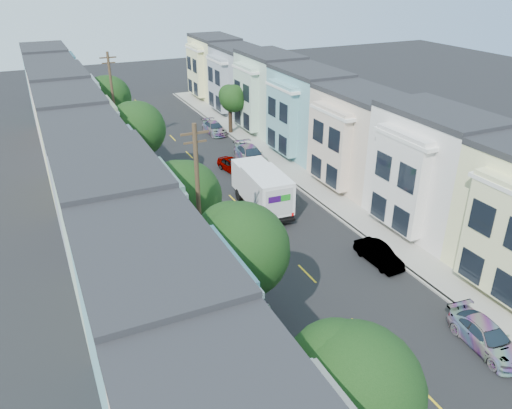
{
  "coord_description": "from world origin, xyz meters",
  "views": [
    {
      "loc": [
        -14.16,
        -22.73,
        17.88
      ],
      "look_at": [
        -0.59,
        6.44,
        2.2
      ],
      "focal_mm": 35.0,
      "sensor_mm": 36.0,
      "label": 1
    }
  ],
  "objects": [
    {
      "name": "curb_left",
      "position": [
        -6.05,
        15.0,
        0.07
      ],
      "size": [
        0.3,
        70.0,
        0.15
      ],
      "primitive_type": "cube",
      "color": "gray",
      "rests_on": "ground"
    },
    {
      "name": "curb_right",
      "position": [
        6.05,
        15.0,
        0.07
      ],
      "size": [
        0.3,
        70.0,
        0.15
      ],
      "primitive_type": "cube",
      "color": "gray",
      "rests_on": "ground"
    },
    {
      "name": "sidewalk_right",
      "position": [
        7.35,
        15.0,
        0.07
      ],
      "size": [
        2.6,
        70.0,
        0.15
      ],
      "primitive_type": "cube",
      "color": "gray",
      "rests_on": "ground"
    },
    {
      "name": "tree_a",
      "position": [
        -6.3,
        -13.2,
        5.17
      ],
      "size": [
        4.7,
        4.7,
        7.54
      ],
      "color": "black",
      "rests_on": "ground"
    },
    {
      "name": "fedex_truck",
      "position": [
        1.43,
        9.7,
        1.87
      ],
      "size": [
        2.69,
        6.98,
        3.35
      ],
      "rotation": [
        0.0,
        0.0,
        -0.06
      ],
      "color": "white",
      "rests_on": "ground"
    },
    {
      "name": "tree_d",
      "position": [
        -6.3,
        17.84,
        5.29
      ],
      "size": [
        4.7,
        4.7,
        7.67
      ],
      "color": "black",
      "rests_on": "ground"
    },
    {
      "name": "parked_right_d",
      "position": [
        4.9,
        29.64,
        0.65
      ],
      "size": [
        1.89,
        4.35,
        1.3
      ],
      "primitive_type": "imported",
      "rotation": [
        0.0,
        0.0,
        0.02
      ],
      "color": "black",
      "rests_on": "ground"
    },
    {
      "name": "parked_left_d",
      "position": [
        -4.9,
        10.18,
        0.68
      ],
      "size": [
        1.69,
        4.17,
        1.36
      ],
      "primitive_type": "imported",
      "rotation": [
        0.0,
        0.0,
        -0.06
      ],
      "color": "black",
      "rests_on": "ground"
    },
    {
      "name": "townhouse_row_left",
      "position": [
        -11.15,
        15.0,
        0.0
      ],
      "size": [
        5.0,
        70.0,
        8.5
      ],
      "primitive_type": "cube",
      "color": "beige",
      "rests_on": "ground"
    },
    {
      "name": "parked_right_b",
      "position": [
        4.9,
        -0.82,
        0.62
      ],
      "size": [
        1.43,
        3.78,
        1.25
      ],
      "primitive_type": "imported",
      "rotation": [
        0.0,
        0.0,
        0.03
      ],
      "color": "silver",
      "rests_on": "ground"
    },
    {
      "name": "tree_e",
      "position": [
        -6.3,
        31.31,
        4.92
      ],
      "size": [
        4.7,
        4.7,
        7.29
      ],
      "color": "black",
      "rests_on": "ground"
    },
    {
      "name": "tree_c",
      "position": [
        -6.3,
        5.02,
        4.5
      ],
      "size": [
        4.7,
        4.7,
        6.87
      ],
      "color": "black",
      "rests_on": "ground"
    },
    {
      "name": "parked_left_c",
      "position": [
        -4.9,
        -1.16,
        0.7
      ],
      "size": [
        2.24,
        4.76,
        1.4
      ],
      "primitive_type": "imported",
      "rotation": [
        0.0,
        0.0,
        -0.06
      ],
      "color": "#99A4AD",
      "rests_on": "ground"
    },
    {
      "name": "parked_right_c",
      "position": [
        4.9,
        19.54,
        0.76
      ],
      "size": [
        2.4,
        5.2,
        1.53
      ],
      "primitive_type": "imported",
      "rotation": [
        0.0,
        0.0,
        -0.05
      ],
      "color": "black",
      "rests_on": "ground"
    },
    {
      "name": "utility_pole_near",
      "position": [
        -6.3,
        2.0,
        5.15
      ],
      "size": [
        1.6,
        0.26,
        10.0
      ],
      "color": "#42301E",
      "rests_on": "ground"
    },
    {
      "name": "motorcycle",
      "position": [
        5.12,
        -10.9,
        0.39
      ],
      "size": [
        0.26,
        1.87,
        0.74
      ],
      "rotation": [
        0.0,
        0.0,
        -0.06
      ],
      "color": "black",
      "rests_on": "ground"
    },
    {
      "name": "tree_b",
      "position": [
        -6.3,
        -3.96,
        5.5
      ],
      "size": [
        4.7,
        4.7,
        7.88
      ],
      "color": "black",
      "rests_on": "ground"
    },
    {
      "name": "tree_far_r",
      "position": [
        6.89,
        28.86,
        3.99
      ],
      "size": [
        3.1,
        3.1,
        5.59
      ],
      "color": "black",
      "rests_on": "ground"
    },
    {
      "name": "utility_pole_far",
      "position": [
        -6.3,
        28.0,
        5.15
      ],
      "size": [
        1.6,
        0.26,
        10.0
      ],
      "color": "#42301E",
      "rests_on": "ground"
    },
    {
      "name": "lead_sedan",
      "position": [
        2.31,
        17.92,
        0.64
      ],
      "size": [
        2.16,
        4.17,
        1.29
      ],
      "primitive_type": "imported",
      "rotation": [
        0.0,
        0.0,
        0.17
      ],
      "color": "black",
      "rests_on": "ground"
    },
    {
      "name": "townhouse_row_right",
      "position": [
        11.15,
        15.0,
        0.0
      ],
      "size": [
        5.0,
        70.0,
        8.5
      ],
      "primitive_type": "cube",
      "color": "beige",
      "rests_on": "ground"
    },
    {
      "name": "ground",
      "position": [
        0.0,
        0.0,
        0.0
      ],
      "size": [
        160.0,
        160.0,
        0.0
      ],
      "primitive_type": "plane",
      "color": "black",
      "rests_on": "ground"
    },
    {
      "name": "road_slab",
      "position": [
        0.0,
        15.0,
        0.01
      ],
      "size": [
        12.0,
        70.0,
        0.02
      ],
      "primitive_type": "cube",
      "color": "black",
      "rests_on": "ground"
    },
    {
      "name": "sidewalk_left",
      "position": [
        -7.35,
        15.0,
        0.07
      ],
      "size": [
        2.6,
        70.0,
        0.15
      ],
      "primitive_type": "cube",
      "color": "gray",
      "rests_on": "ground"
    },
    {
      "name": "centerline",
      "position": [
        0.0,
        15.0,
        0.0
      ],
      "size": [
        0.12,
        70.0,
        0.01
      ],
      "primitive_type": "cube",
      "color": "gold",
      "rests_on": "ground"
    },
    {
      "name": "parked_right_a",
      "position": [
        4.9,
        -9.66,
        0.66
      ],
      "size": [
        2.28,
        4.56,
        1.32
      ],
      "primitive_type": "imported",
      "rotation": [
        0.0,
        0.0,
        -0.1
      ],
      "color": "slate",
      "rests_on": "ground"
    },
    {
      "name": "parked_left_b",
      "position": [
        -4.9,
        -9.11,
        0.62
      ],
      "size": [
        2.12,
        4.5,
        1.25
      ],
      "primitive_type": "imported",
      "rotation": [
        0.0,
        0.0,
        -0.01
      ],
      "color": "black",
      "rests_on": "ground"
    }
  ]
}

